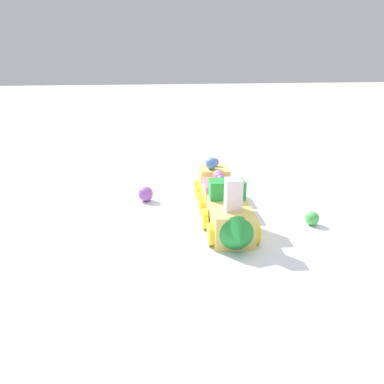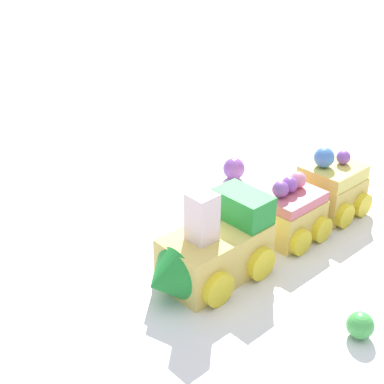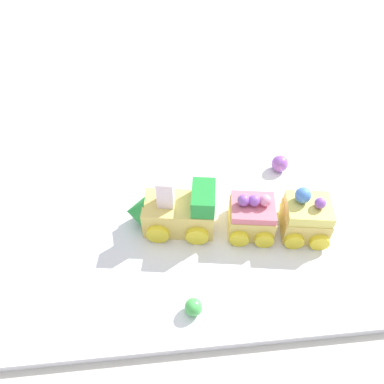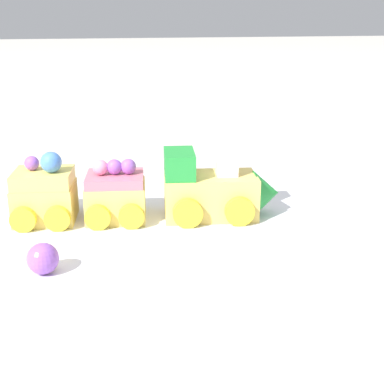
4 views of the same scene
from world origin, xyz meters
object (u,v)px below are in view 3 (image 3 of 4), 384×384
Objects in this scene: cake_train_locomotive at (174,211)px; cake_car_lemon at (305,217)px; gumball_green at (194,307)px; cake_car_strawberry at (252,216)px; gumball_purple at (280,164)px.

cake_car_lemon is at bearing -179.92° from cake_train_locomotive.
gumball_green is at bearing 41.83° from cake_car_lemon.
cake_train_locomotive is 1.67× the size of cake_car_lemon.
gumball_green is at bearing 60.78° from cake_car_strawberry.
gumball_green is 0.80× the size of gumball_purple.
cake_car_lemon is (-0.07, 0.01, 0.00)m from cake_car_strawberry.
cake_car_strawberry is at bearing -128.11° from gumball_green.
cake_car_lemon reaches higher than gumball_purple.
gumball_purple is (-0.07, -0.11, -0.01)m from cake_car_strawberry.
cake_train_locomotive reaches higher than gumball_green.
cake_car_lemon reaches higher than gumball_green.
cake_car_strawberry is 2.87× the size of gumball_purple.
cake_car_lemon is at bearing -147.06° from gumball_green.
cake_car_lemon is (-0.18, 0.03, -0.00)m from cake_train_locomotive.
gumball_green is (0.09, 0.12, -0.01)m from cake_car_strawberry.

